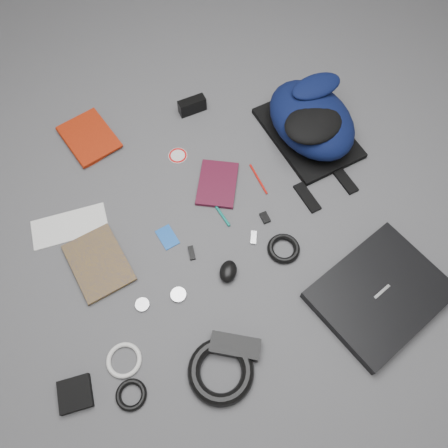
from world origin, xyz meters
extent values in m
plane|color=#4F4F51|center=(0.00, 0.00, 0.00)|extent=(4.00, 4.00, 0.00)
cube|color=black|center=(0.42, -0.32, 0.02)|extent=(0.48, 0.44, 0.04)
imported|color=maroon|center=(-0.50, 0.41, 0.01)|extent=(0.24, 0.27, 0.02)
imported|color=#AB800C|center=(-0.49, -0.09, 0.01)|extent=(0.23, 0.27, 0.02)
cube|color=silver|center=(-0.51, 0.09, 0.00)|extent=(0.26, 0.14, 0.00)
cube|color=#3A0B1A|center=(0.01, 0.17, 0.01)|extent=(0.18, 0.21, 0.01)
cube|color=black|center=(-0.03, 0.51, 0.03)|extent=(0.11, 0.06, 0.06)
cylinder|color=silver|center=(-0.11, 0.31, 0.00)|extent=(0.09, 0.09, 0.00)
cylinder|color=#0C7064|center=(-0.01, 0.07, 0.00)|extent=(0.07, 0.15, 0.01)
cylinder|color=red|center=(0.15, 0.16, 0.00)|extent=(0.04, 0.13, 0.01)
cube|color=#1752AE|center=(-0.19, -0.01, 0.00)|extent=(0.08, 0.09, 0.00)
cube|color=black|center=(-0.12, -0.08, 0.00)|extent=(0.02, 0.05, 0.01)
cube|color=silver|center=(0.09, -0.06, 0.00)|extent=(0.03, 0.05, 0.01)
cube|color=black|center=(0.14, 0.01, 0.01)|extent=(0.03, 0.04, 0.01)
ellipsoid|color=black|center=(-0.02, -0.17, 0.02)|extent=(0.08, 0.09, 0.04)
cylinder|color=#B2B2B4|center=(-0.29, -0.22, 0.01)|extent=(0.05, 0.05, 0.01)
cylinder|color=silver|center=(-0.18, -0.21, 0.01)|extent=(0.06, 0.06, 0.01)
torus|color=black|center=(0.17, -0.12, 0.01)|extent=(0.13, 0.13, 0.02)
cube|color=black|center=(-0.04, -0.39, 0.02)|extent=(0.16, 0.11, 0.04)
torus|color=black|center=(-0.09, -0.45, 0.02)|extent=(0.19, 0.19, 0.04)
cube|color=black|center=(-0.50, -0.44, 0.01)|extent=(0.10, 0.10, 0.02)
torus|color=black|center=(-0.35, -0.47, 0.01)|extent=(0.12, 0.12, 0.02)
torus|color=silver|center=(-0.36, -0.37, 0.01)|extent=(0.13, 0.13, 0.01)
camera|label=1|loc=(-0.12, -0.64, 1.30)|focal=35.00mm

